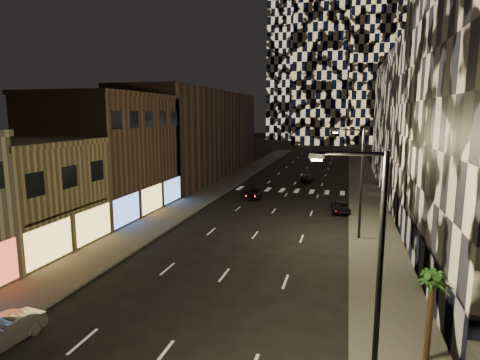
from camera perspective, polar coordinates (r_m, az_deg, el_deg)
The scene contains 17 objects.
sidewalk_left at distance 57.17m, azimuth -2.92°, elevation -0.94°, with size 4.00×120.00×0.15m, color #47443F.
sidewalk_right at distance 54.53m, azimuth 17.52°, elevation -1.87°, with size 4.00×120.00×0.15m, color #47443F.
curb_left at distance 56.57m, azimuth -0.90°, elevation -1.04°, with size 0.20×120.00×0.15m, color #4C4C47.
curb_right at distance 54.47m, azimuth 15.31°, elevation -1.78°, with size 0.20×120.00×0.15m, color #4C4C47.
retail_tan at distance 35.13m, azimuth -29.32°, elevation -2.19°, with size 10.00×10.00×8.00m, color #8A7952.
retail_brown at distance 44.51m, azimuth -18.30°, elevation 3.35°, with size 10.00×15.00×12.00m, color #4E372C.
retail_filler_left at distance 68.09m, azimuth -6.01°, elevation 6.55°, with size 10.00×40.00×14.00m, color #4E372C.
midrise_base at distance 29.76m, azimuth 24.10°, elevation -8.69°, with size 0.60×25.00×3.00m, color #383838.
midrise_filler_right at distance 61.81m, azimuth 27.03°, elevation 7.16°, with size 16.00×40.00×18.00m, color #232326.
tower_center_low at distance 148.53m, azimuth 11.94°, elevation 23.71°, with size 18.00×18.00×95.00m, color black.
streetlight_near at distance 14.41m, azimuth 18.34°, elevation -11.27°, with size 2.55×0.25×9.00m.
streetlight_far at distance 33.87m, azimuth 16.52°, elevation 0.57°, with size 2.55×0.25×9.00m.
car_silver_parked at distance 21.92m, azimuth -30.76°, elevation -18.23°, with size 1.34×3.85×1.27m, color #A3A4A9.
car_dark_midlane at distance 49.67m, azimuth 2.09°, elevation -1.75°, with size 1.69×4.21×1.43m, color black.
car_dark_oncoming at distance 62.20m, azimuth 9.49°, elevation 0.28°, with size 1.67×4.10×1.19m, color black.
car_dark_rightlane at distance 43.56m, azimuth 14.11°, elevation -3.84°, with size 1.85×4.01×1.11m, color black.
palm_tree at distance 18.56m, azimuth 25.63°, elevation -13.52°, with size 1.96×2.00×3.92m.
Camera 1 is at (7.37, -3.49, 10.32)m, focal length 30.00 mm.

